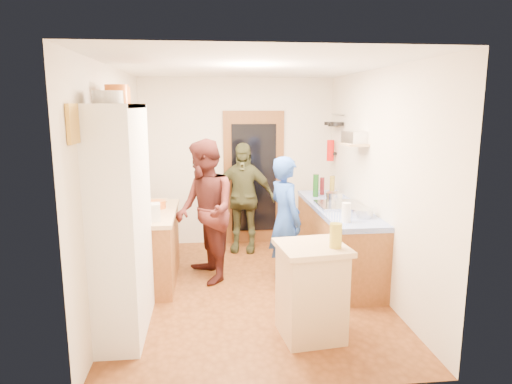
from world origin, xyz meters
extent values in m
cube|color=brown|center=(0.00, 0.00, -0.01)|extent=(3.00, 4.00, 0.02)
cube|color=silver|center=(0.00, 0.00, 2.61)|extent=(3.00, 4.00, 0.02)
cube|color=beige|center=(0.00, 2.01, 1.30)|extent=(3.00, 0.02, 2.60)
cube|color=beige|center=(0.00, -2.01, 1.30)|extent=(3.00, 0.02, 2.60)
cube|color=beige|center=(-1.51, 0.00, 1.30)|extent=(0.02, 4.00, 2.60)
cube|color=beige|center=(1.51, 0.00, 1.30)|extent=(0.02, 4.00, 2.60)
cube|color=brown|center=(0.25, 1.97, 1.05)|extent=(0.95, 0.06, 2.10)
cube|color=black|center=(0.25, 1.94, 1.05)|extent=(0.70, 0.02, 1.70)
cube|color=white|center=(-1.30, -0.80, 1.10)|extent=(0.40, 1.20, 2.20)
cube|color=white|center=(-1.30, -0.80, 2.18)|extent=(0.40, 1.14, 0.04)
cylinder|color=white|center=(-1.30, -1.12, 2.25)|extent=(0.25, 0.25, 0.11)
cylinder|color=orange|center=(-1.30, -0.71, 2.29)|extent=(0.22, 0.22, 0.17)
cylinder|color=orange|center=(-1.30, -0.50, 2.28)|extent=(0.18, 0.18, 0.16)
cube|color=brown|center=(-1.20, 0.45, 0.42)|extent=(0.60, 1.40, 0.85)
cube|color=tan|center=(-1.20, 0.45, 0.88)|extent=(0.64, 1.44, 0.05)
cube|color=white|center=(-1.15, -0.04, 1.00)|extent=(0.28, 0.20, 0.20)
cylinder|color=white|center=(-1.25, 0.36, 0.98)|extent=(0.15, 0.15, 0.17)
cylinder|color=orange|center=(-1.12, 0.61, 0.95)|extent=(0.24, 0.24, 0.10)
cube|color=tan|center=(-1.18, 1.02, 0.91)|extent=(0.32, 0.24, 0.02)
cube|color=brown|center=(1.20, 0.50, 0.42)|extent=(0.60, 2.20, 0.84)
cube|color=#163BBA|center=(1.20, 0.50, 0.87)|extent=(0.62, 2.22, 0.06)
cube|color=silver|center=(1.20, 0.44, 0.92)|extent=(0.55, 0.58, 0.04)
cylinder|color=silver|center=(1.15, 0.51, 1.01)|extent=(0.21, 0.21, 0.14)
cylinder|color=#143F14|center=(1.05, 1.11, 1.06)|extent=(0.09, 0.09, 0.32)
cylinder|color=#591419|center=(1.18, 1.26, 1.03)|extent=(0.06, 0.06, 0.25)
cylinder|color=olive|center=(1.31, 1.19, 1.04)|extent=(0.08, 0.08, 0.28)
cylinder|color=white|center=(1.05, -0.33, 1.01)|extent=(0.11, 0.11, 0.22)
cylinder|color=silver|center=(1.30, -0.12, 0.95)|extent=(0.27, 0.27, 0.10)
cube|color=tan|center=(0.47, -1.15, 0.43)|extent=(0.61, 0.61, 0.86)
cube|color=tan|center=(0.47, -1.15, 0.89)|extent=(0.69, 0.69, 0.05)
cube|color=white|center=(0.42, -1.11, 0.90)|extent=(0.38, 0.32, 0.02)
cylinder|color=#AD9E2D|center=(0.67, -1.25, 1.02)|extent=(0.13, 0.13, 0.23)
cylinder|color=silver|center=(1.46, 1.52, 2.05)|extent=(0.02, 0.65, 0.02)
cylinder|color=black|center=(1.40, 1.35, 1.92)|extent=(0.18, 0.18, 0.05)
cylinder|color=black|center=(1.40, 1.55, 1.90)|extent=(0.16, 0.16, 0.05)
cylinder|color=black|center=(1.40, 1.75, 1.91)|extent=(0.17, 0.17, 0.05)
cube|color=tan|center=(1.37, 0.45, 1.70)|extent=(0.26, 0.42, 0.03)
cube|color=silver|center=(1.37, 0.45, 1.79)|extent=(0.28, 0.34, 0.15)
cube|color=black|center=(1.47, 1.70, 1.45)|extent=(0.06, 0.10, 0.04)
cylinder|color=red|center=(1.41, 1.70, 1.50)|extent=(0.11, 0.11, 0.32)
cube|color=gold|center=(-1.48, -1.55, 2.05)|extent=(0.03, 0.25, 0.30)
imported|color=#21459F|center=(0.51, 0.26, 0.79)|extent=(0.55, 0.67, 1.58)
imported|color=#401816|center=(-0.50, 0.45, 0.89)|extent=(0.90, 1.03, 1.79)
imported|color=#383A20|center=(0.05, 1.53, 0.82)|extent=(1.03, 0.62, 1.65)
camera|label=1|loc=(-0.48, -5.13, 2.19)|focal=32.00mm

